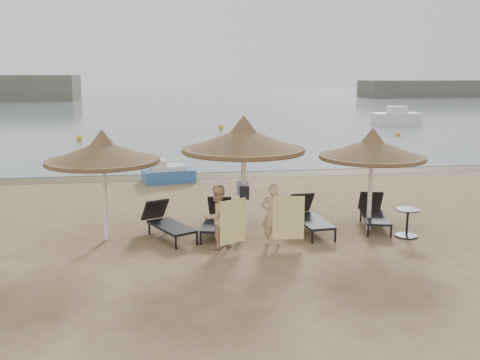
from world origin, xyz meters
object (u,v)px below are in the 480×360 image
object	(u,v)px
palapa_right	(372,149)
lounger_far_left	(166,222)
person_right	(273,210)
lounger_near_left	(217,218)
side_table	(407,224)
palapa_center	(244,140)
lounger_far_right	(374,212)
palapa_left	(103,152)
pedal_boat	(168,173)
lounger_near_right	(309,216)
person_left	(217,212)

from	to	relation	value
palapa_right	lounger_far_left	size ratio (longest dim) A/B	1.38
person_right	lounger_near_left	bearing A→B (deg)	-34.59
lounger_far_left	side_table	bearing A→B (deg)	-35.07
palapa_center	person_right	xyz separation A→B (m)	(0.60, -0.95, -1.67)
lounger_far_right	side_table	xyz separation A→B (m)	(0.49, -1.11, -0.04)
palapa_right	side_table	distance (m)	2.22
palapa_left	lounger_far_left	xyz separation A→B (m)	(1.57, 0.07, -1.93)
person_right	pedal_boat	xyz separation A→B (m)	(-2.48, 8.60, -0.58)
lounger_far_left	lounger_near_left	world-z (taller)	lounger_far_left
palapa_center	side_table	distance (m)	4.95
lounger_far_left	lounger_near_right	bearing A→B (deg)	-26.81
side_table	person_right	bearing A→B (deg)	-177.70
palapa_center	person_left	world-z (taller)	palapa_center
palapa_center	lounger_near_right	bearing A→B (deg)	5.12
palapa_left	palapa_center	size ratio (longest dim) A/B	0.90
lounger_far_left	lounger_near_right	size ratio (longest dim) A/B	0.98
lounger_near_right	person_right	world-z (taller)	person_right
lounger_far_left	person_right	world-z (taller)	person_right
pedal_boat	lounger_near_right	bearing A→B (deg)	-73.88
palapa_left	pedal_boat	bearing A→B (deg)	76.79
palapa_right	person_right	size ratio (longest dim) A/B	1.57
palapa_right	pedal_boat	distance (m)	9.63
lounger_far_left	pedal_boat	xyz separation A→B (m)	(0.19, 7.43, -0.06)
lounger_near_right	palapa_right	bearing A→B (deg)	-12.41
palapa_right	lounger_far_left	bearing A→B (deg)	177.17
palapa_right	lounger_near_left	xyz separation A→B (m)	(-4.22, 0.39, -1.89)
palapa_right	side_table	size ratio (longest dim) A/B	3.80
palapa_left	palapa_center	world-z (taller)	palapa_center
palapa_right	lounger_near_left	world-z (taller)	palapa_right
lounger_far_right	person_right	size ratio (longest dim) A/B	1.14
lounger_near_left	side_table	world-z (taller)	lounger_near_left
lounger_near_right	palapa_center	bearing A→B (deg)	-179.57
pedal_boat	palapa_right	bearing A→B (deg)	-65.36
palapa_left	person_left	bearing A→B (deg)	-21.46
lounger_far_right	person_left	distance (m)	4.86
palapa_center	person_right	world-z (taller)	palapa_center
lounger_near_right	person_right	size ratio (longest dim) A/B	1.17
palapa_center	side_table	bearing A→B (deg)	-10.40
lounger_near_left	lounger_far_right	distance (m)	4.52
lounger_near_right	person_right	xyz separation A→B (m)	(-1.27, -1.11, 0.50)
lounger_far_right	palapa_right	bearing A→B (deg)	-115.09
lounger_far_left	palapa_center	bearing A→B (deg)	-32.10
person_right	lounger_far_left	bearing A→B (deg)	-13.07
lounger_near_right	lounger_far_right	size ratio (longest dim) A/B	1.03
lounger_far_left	lounger_near_right	xyz separation A→B (m)	(3.94, -0.05, 0.02)
palapa_center	lounger_far_right	size ratio (longest dim) A/B	1.56
person_right	palapa_right	bearing A→B (deg)	-152.76
lounger_near_left	side_table	xyz separation A→B (m)	(5.01, -1.13, -0.05)
lounger_far_right	person_left	bearing A→B (deg)	-151.02
lounger_near_left	side_table	size ratio (longest dim) A/B	2.77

